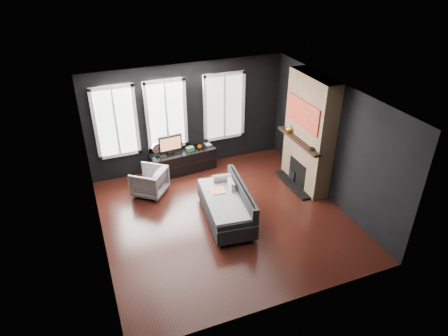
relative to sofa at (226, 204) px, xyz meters
name	(u,v)px	position (x,y,z in m)	size (l,w,h in m)	color
floor	(225,218)	(0.00, 0.04, -0.40)	(5.00, 5.00, 0.00)	black
ceiling	(225,98)	(0.00, 0.04, 2.30)	(5.00, 5.00, 0.00)	white
wall_back	(188,117)	(0.00, 2.54, 0.95)	(5.00, 0.02, 2.70)	black
wall_left	(94,188)	(-2.50, 0.04, 0.95)	(0.02, 5.00, 2.70)	black
wall_right	(332,142)	(2.50, 0.04, 0.95)	(0.02, 5.00, 2.70)	black
windows	(168,79)	(-0.45, 2.50, 1.98)	(4.00, 0.16, 1.76)	white
fireplace	(309,133)	(2.30, 0.64, 0.95)	(0.70, 1.62, 2.70)	#93724C
sofa	(226,204)	(0.00, 0.00, 0.00)	(0.92, 1.85, 0.79)	#272729
stripe_pillow	(231,187)	(0.24, 0.28, 0.18)	(0.08, 0.34, 0.34)	gray
armchair	(149,180)	(-1.28, 1.56, -0.04)	(0.69, 0.65, 0.72)	silver
media_console	(183,161)	(-0.26, 2.28, -0.11)	(1.65, 0.51, 0.57)	black
monitor	(170,143)	(-0.56, 2.29, 0.44)	(0.61, 0.13, 0.54)	black
desk_fan	(157,150)	(-0.91, 2.25, 0.35)	(0.25, 0.25, 0.36)	#969696
mug	(200,146)	(0.19, 2.28, 0.22)	(0.11, 0.09, 0.11)	#D75804
book	(205,142)	(0.38, 2.40, 0.27)	(0.15, 0.02, 0.20)	beige
storage_box	(190,149)	(-0.08, 2.23, 0.22)	(0.20, 0.12, 0.11)	#317B42
mantel_vase	(289,128)	(2.05, 1.09, 0.92)	(0.17, 0.18, 0.17)	gold
mantel_clock	(312,149)	(2.05, 0.09, 0.85)	(0.13, 0.13, 0.04)	black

